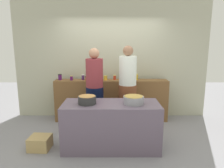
% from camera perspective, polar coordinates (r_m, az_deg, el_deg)
% --- Properties ---
extents(ground, '(12.00, 12.00, 0.00)m').
position_cam_1_polar(ground, '(4.28, -0.02, -14.88)').
color(ground, gray).
extents(storefront_wall, '(4.80, 0.12, 3.00)m').
position_cam_1_polar(storefront_wall, '(5.30, 0.05, 7.11)').
color(storefront_wall, '#B1B198').
rests_on(storefront_wall, ground).
extents(display_shelf, '(2.70, 0.36, 1.00)m').
position_cam_1_polar(display_shelf, '(5.13, 0.03, -4.40)').
color(display_shelf, brown).
rests_on(display_shelf, ground).
extents(prep_table, '(1.70, 0.70, 0.84)m').
position_cam_1_polar(prep_table, '(3.83, -0.04, -11.25)').
color(prep_table, '#605263').
rests_on(prep_table, ground).
extents(preserve_jar_0, '(0.09, 0.09, 0.14)m').
position_cam_1_polar(preserve_jar_0, '(5.18, -13.73, 1.86)').
color(preserve_jar_0, '#4E1756').
rests_on(preserve_jar_0, display_shelf).
extents(preserve_jar_1, '(0.07, 0.07, 0.11)m').
position_cam_1_polar(preserve_jar_1, '(5.07, -10.73, 1.63)').
color(preserve_jar_1, '#541656').
rests_on(preserve_jar_1, display_shelf).
extents(preserve_jar_2, '(0.07, 0.07, 0.13)m').
position_cam_1_polar(preserve_jar_2, '(5.07, -7.67, 1.84)').
color(preserve_jar_2, '#46265C').
rests_on(preserve_jar_2, display_shelf).
extents(preserve_jar_3, '(0.08, 0.08, 0.10)m').
position_cam_1_polar(preserve_jar_3, '(4.99, -6.64, 1.55)').
color(preserve_jar_3, brown).
rests_on(preserve_jar_3, display_shelf).
extents(preserve_jar_4, '(0.09, 0.09, 0.12)m').
position_cam_1_polar(preserve_jar_4, '(5.00, -1.57, 1.72)').
color(preserve_jar_4, gold).
rests_on(preserve_jar_4, display_shelf).
extents(preserve_jar_5, '(0.07, 0.07, 0.12)m').
position_cam_1_polar(preserve_jar_5, '(5.05, 0.95, 1.83)').
color(preserve_jar_5, '#B83620').
rests_on(preserve_jar_5, display_shelf).
extents(preserve_jar_6, '(0.09, 0.09, 0.13)m').
position_cam_1_polar(preserve_jar_6, '(5.03, 5.12, 1.84)').
color(preserve_jar_6, gold).
rests_on(preserve_jar_6, display_shelf).
extents(preserve_jar_7, '(0.07, 0.07, 0.15)m').
position_cam_1_polar(preserve_jar_7, '(5.06, 6.85, 1.93)').
color(preserve_jar_7, gold).
rests_on(preserve_jar_7, display_shelf).
extents(cooking_pot_left, '(0.31, 0.31, 0.14)m').
position_cam_1_polar(cooking_pot_left, '(3.66, -6.57, -4.31)').
color(cooking_pot_left, '#2D2D2D').
rests_on(cooking_pot_left, prep_table).
extents(cooking_pot_center, '(0.35, 0.35, 0.14)m').
position_cam_1_polar(cooking_pot_center, '(3.66, 6.10, -4.34)').
color(cooking_pot_center, gray).
rests_on(cooking_pot_center, prep_table).
extents(cook_with_tongs, '(0.37, 0.37, 1.77)m').
position_cam_1_polar(cook_with_tongs, '(4.45, -4.49, -2.80)').
color(cook_with_tongs, black).
rests_on(cook_with_tongs, ground).
extents(cook_in_cap, '(0.38, 0.38, 1.82)m').
position_cam_1_polar(cook_in_cap, '(4.52, 4.44, -2.32)').
color(cook_in_cap, brown).
rests_on(cook_in_cap, ground).
extents(bread_crate, '(0.38, 0.36, 0.24)m').
position_cam_1_polar(bread_crate, '(4.11, -18.75, -14.83)').
color(bread_crate, tan).
rests_on(bread_crate, ground).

